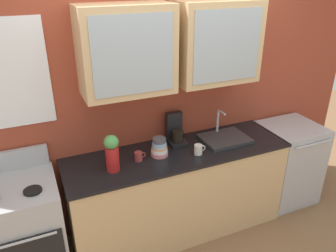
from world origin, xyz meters
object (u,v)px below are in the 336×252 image
Objects in this scene: sink_faucet at (224,138)px; vase at (112,152)px; bowl_stack at (159,148)px; coffee_maker at (176,132)px; dishwasher at (287,163)px; cup_near_bowls at (139,156)px; cup_near_sink at (198,149)px; stove_range at (22,233)px.

sink_faucet is 1.15m from vase.
coffee_maker reaches higher than bowl_stack.
vase is 0.36× the size of dishwasher.
cup_near_bowls is (-0.20, -0.01, -0.03)m from bowl_stack.
sink_faucet reaches higher than cup_near_bowls.
dishwasher is (1.53, -0.02, -0.53)m from bowl_stack.
cup_near_sink is at bearing -20.55° from bowl_stack.
stove_range is at bearing 179.87° from cup_near_bowls.
coffee_maker is (1.47, 0.19, 0.55)m from stove_range.
coffee_maker is at bearing 171.52° from dishwasher.
vase reaches higher than cup_near_bowls.
stove_range reaches higher than bowl_stack.
stove_range is 1.33m from bowl_stack.
coffee_maker is at bearing 23.36° from cup_near_bowls.
cup_near_bowls is at bearing 168.27° from cup_near_sink.
sink_faucet is at bearing -19.17° from coffee_maker.
vase is at bearing -4.54° from stove_range.
dishwasher is (0.83, -0.03, -0.47)m from sink_faucet.
coffee_maker is at bearing 160.83° from sink_faucet.
stove_range is 2.76m from dishwasher.
bowl_stack is 1.55× the size of cup_near_sink.
cup_near_sink is (0.77, -0.05, -0.12)m from vase.
bowl_stack reaches higher than cup_near_bowls.
bowl_stack is at bearing -178.50° from sink_faucet.
vase is 2.07m from dishwasher.
sink_faucet is at bearing 0.89° from stove_range.
vase reaches higher than coffee_maker.
stove_range is 1.58m from coffee_maker.
bowl_stack is 0.35m from cup_near_sink.
cup_near_sink is at bearing -4.12° from stove_range.
sink_faucet is (1.92, 0.03, 0.46)m from stove_range.
cup_near_bowls is (0.25, 0.06, -0.13)m from vase.
dishwasher is (1.73, -0.00, -0.49)m from cup_near_bowls.
cup_near_bowls is 0.48m from coffee_maker.
stove_range is 0.99m from vase.
dishwasher is (1.97, 0.06, -0.62)m from vase.
bowl_stack is at bearing 159.45° from cup_near_sink.
sink_faucet is 4.13× the size of cup_near_sink.
vase is (-1.14, -0.09, 0.15)m from sink_faucet.
cup_near_bowls reaches higher than dishwasher.
sink_faucet is at bearing 21.17° from cup_near_sink.
stove_range is 3.72× the size of coffee_maker.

